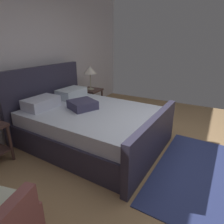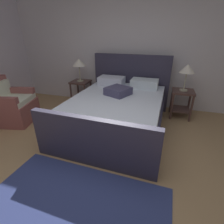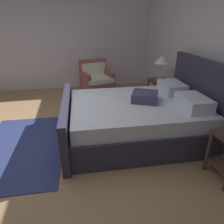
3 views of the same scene
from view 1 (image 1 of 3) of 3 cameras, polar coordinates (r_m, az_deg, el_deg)
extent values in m
cube|color=#A48057|center=(3.10, 17.25, -14.56)|extent=(6.08, 5.38, 0.02)
cube|color=silver|center=(4.04, -22.75, 14.48)|extent=(6.20, 0.12, 2.79)
cube|color=#312E42|center=(3.42, -5.82, -5.95)|extent=(1.74, 2.16, 0.40)
cube|color=#312E42|center=(3.99, -18.81, 3.59)|extent=(1.77, 0.17, 1.26)
cube|color=#312E42|center=(2.88, 12.00, -8.11)|extent=(1.77, 0.17, 0.72)
cube|color=silver|center=(3.29, -6.02, -1.13)|extent=(1.65, 2.10, 0.22)
cube|color=silver|center=(3.49, -20.01, 2.49)|extent=(0.57, 0.38, 0.18)
cube|color=silver|center=(3.97, -11.78, 5.44)|extent=(0.57, 0.38, 0.18)
cube|color=#413E5E|center=(3.30, -8.62, 2.14)|extent=(0.53, 0.53, 0.14)
cube|color=#4C342F|center=(4.68, -6.22, 6.40)|extent=(0.44, 0.44, 0.04)
cube|color=#4C342F|center=(4.79, -6.03, 1.76)|extent=(0.40, 0.40, 0.02)
cylinder|color=#4C342F|center=(4.51, -5.47, 1.90)|extent=(0.04, 0.04, 0.56)
cylinder|color=#4C342F|center=(4.81, -2.92, 3.19)|extent=(0.04, 0.04, 0.56)
cylinder|color=#4C342F|center=(4.72, -9.29, 2.61)|extent=(0.04, 0.04, 0.56)
cylinder|color=#4C342F|center=(5.01, -6.62, 3.81)|extent=(0.04, 0.04, 0.56)
cylinder|color=#B7B293|center=(4.67, -6.23, 6.76)|extent=(0.16, 0.16, 0.02)
cylinder|color=#B7B293|center=(4.63, -6.32, 8.98)|extent=(0.02, 0.02, 0.35)
cone|color=white|center=(4.58, -6.45, 12.14)|extent=(0.30, 0.30, 0.17)
cylinder|color=#4C342F|center=(3.27, -27.60, -8.16)|extent=(0.04, 0.04, 0.56)
cube|color=navy|center=(3.03, 25.31, -16.29)|extent=(2.04, 1.32, 0.01)
camera|label=2|loc=(3.38, 48.16, 13.05)|focal=26.91mm
camera|label=3|loc=(5.38, 21.77, 20.21)|focal=31.94mm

